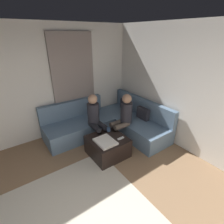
{
  "coord_description": "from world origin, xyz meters",
  "views": [
    {
      "loc": [
        1.16,
        -0.35,
        2.46
      ],
      "look_at": [
        -1.63,
        1.63,
        0.85
      ],
      "focal_mm": 27.03,
      "sensor_mm": 36.0,
      "label": 1
    }
  ],
  "objects_px": {
    "game_remote": "(121,138)",
    "person_on_couch_back": "(123,117)",
    "person_on_couch_side": "(96,118)",
    "sectional_couch": "(110,123)",
    "coffee_mug": "(109,129)",
    "ottoman": "(108,146)"
  },
  "relations": [
    {
      "from": "coffee_mug",
      "to": "ottoman",
      "type": "bearing_deg",
      "value": -39.29
    },
    {
      "from": "coffee_mug",
      "to": "person_on_couch_side",
      "type": "relative_size",
      "value": 0.08
    },
    {
      "from": "coffee_mug",
      "to": "person_on_couch_back",
      "type": "height_order",
      "value": "person_on_couch_back"
    },
    {
      "from": "ottoman",
      "to": "person_on_couch_back",
      "type": "bearing_deg",
      "value": 111.83
    },
    {
      "from": "person_on_couch_back",
      "to": "sectional_couch",
      "type": "bearing_deg",
      "value": 6.6
    },
    {
      "from": "ottoman",
      "to": "game_remote",
      "type": "height_order",
      "value": "game_remote"
    },
    {
      "from": "sectional_couch",
      "to": "game_remote",
      "type": "bearing_deg",
      "value": -20.67
    },
    {
      "from": "ottoman",
      "to": "coffee_mug",
      "type": "relative_size",
      "value": 8.0
    },
    {
      "from": "game_remote",
      "to": "person_on_couch_side",
      "type": "distance_m",
      "value": 0.81
    },
    {
      "from": "coffee_mug",
      "to": "sectional_couch",
      "type": "bearing_deg",
      "value": 142.87
    },
    {
      "from": "game_remote",
      "to": "person_on_couch_back",
      "type": "bearing_deg",
      "value": 137.16
    },
    {
      "from": "game_remote",
      "to": "person_on_couch_back",
      "type": "height_order",
      "value": "person_on_couch_back"
    },
    {
      "from": "game_remote",
      "to": "person_on_couch_back",
      "type": "distance_m",
      "value": 0.62
    },
    {
      "from": "sectional_couch",
      "to": "coffee_mug",
      "type": "height_order",
      "value": "sectional_couch"
    },
    {
      "from": "sectional_couch",
      "to": "game_remote",
      "type": "distance_m",
      "value": 0.98
    },
    {
      "from": "coffee_mug",
      "to": "person_on_couch_back",
      "type": "xyz_separation_m",
      "value": [
        -0.03,
        0.44,
        0.19
      ]
    },
    {
      "from": "game_remote",
      "to": "coffee_mug",
      "type": "bearing_deg",
      "value": -174.29
    },
    {
      "from": "ottoman",
      "to": "person_on_couch_back",
      "type": "distance_m",
      "value": 0.8
    },
    {
      "from": "sectional_couch",
      "to": "ottoman",
      "type": "relative_size",
      "value": 3.36
    },
    {
      "from": "game_remote",
      "to": "person_on_couch_side",
      "type": "xyz_separation_m",
      "value": [
        -0.76,
        -0.17,
        0.23
      ]
    },
    {
      "from": "game_remote",
      "to": "person_on_couch_side",
      "type": "height_order",
      "value": "person_on_couch_side"
    },
    {
      "from": "sectional_couch",
      "to": "ottoman",
      "type": "xyz_separation_m",
      "value": [
        0.72,
        -0.56,
        -0.07
      ]
    }
  ]
}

